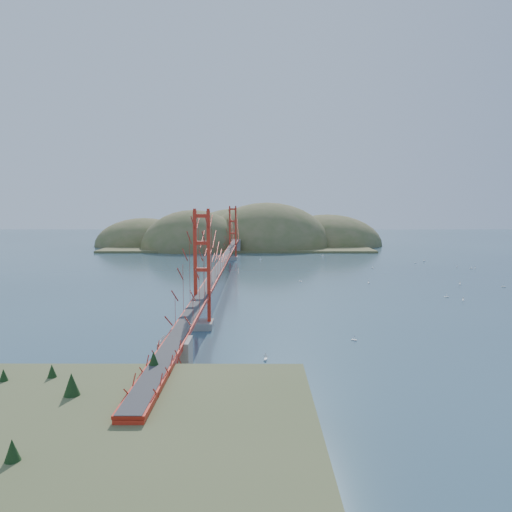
{
  "coord_description": "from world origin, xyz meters",
  "views": [
    {
      "loc": [
        5.39,
        -77.83,
        12.16
      ],
      "look_at": [
        5.12,
        0.0,
        3.98
      ],
      "focal_mm": 35.0,
      "sensor_mm": 36.0,
      "label": 1
    }
  ],
  "objects_px": {
    "sailboat_2": "(447,296)",
    "bridge": "(223,237)",
    "sailboat_0": "(369,282)",
    "sailboat_1": "(373,268)",
    "fort": "(178,389)"
  },
  "relations": [
    {
      "from": "sailboat_0",
      "to": "sailboat_1",
      "type": "bearing_deg",
      "value": 75.18
    },
    {
      "from": "sailboat_2",
      "to": "bridge",
      "type": "bearing_deg",
      "value": 155.29
    },
    {
      "from": "sailboat_0",
      "to": "sailboat_2",
      "type": "bearing_deg",
      "value": -56.23
    },
    {
      "from": "sailboat_0",
      "to": "sailboat_2",
      "type": "height_order",
      "value": "sailboat_0"
    },
    {
      "from": "sailboat_0",
      "to": "sailboat_2",
      "type": "xyz_separation_m",
      "value": [
        7.64,
        -11.42,
        -0.0
      ]
    },
    {
      "from": "fort",
      "to": "sailboat_0",
      "type": "height_order",
      "value": "fort"
    },
    {
      "from": "sailboat_0",
      "to": "sailboat_1",
      "type": "height_order",
      "value": "sailboat_0"
    },
    {
      "from": "bridge",
      "to": "sailboat_0",
      "type": "height_order",
      "value": "bridge"
    },
    {
      "from": "fort",
      "to": "sailboat_0",
      "type": "distance_m",
      "value": 50.61
    },
    {
      "from": "sailboat_0",
      "to": "sailboat_1",
      "type": "distance_m",
      "value": 18.06
    },
    {
      "from": "sailboat_0",
      "to": "sailboat_2",
      "type": "relative_size",
      "value": 1.01
    },
    {
      "from": "sailboat_0",
      "to": "fort",
      "type": "bearing_deg",
      "value": -115.78
    },
    {
      "from": "sailboat_0",
      "to": "sailboat_1",
      "type": "xyz_separation_m",
      "value": [
        4.62,
        17.46,
        -0.0
      ]
    },
    {
      "from": "bridge",
      "to": "sailboat_1",
      "type": "bearing_deg",
      "value": 29.11
    },
    {
      "from": "bridge",
      "to": "sailboat_2",
      "type": "distance_m",
      "value": 33.78
    }
  ]
}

